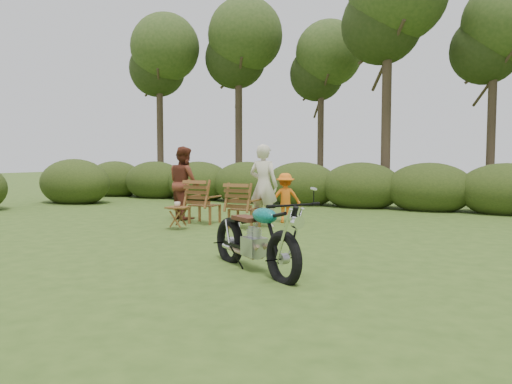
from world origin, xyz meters
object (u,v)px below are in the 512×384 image
at_px(adult_b, 185,219).
at_px(child, 285,223).
at_px(lawn_chair_right, 244,228).
at_px(cup, 177,204).
at_px(adult_a, 264,227).
at_px(side_table, 178,218).
at_px(motorcycle, 254,270).
at_px(lawn_chair_left, 205,223).

height_order(adult_b, child, adult_b).
bearing_deg(child, lawn_chair_right, 37.20).
distance_m(cup, adult_a, 1.97).
bearing_deg(child, adult_a, 47.49).
xyz_separation_m(side_table, adult_b, (-0.92, 1.53, -0.24)).
distance_m(side_table, adult_a, 1.90).
distance_m(motorcycle, child, 5.02).
height_order(lawn_chair_right, cup, cup).
bearing_deg(adult_a, child, -100.73).
relative_size(motorcycle, cup, 15.48).
height_order(motorcycle, side_table, motorcycle).
relative_size(motorcycle, adult_a, 1.12).
bearing_deg(cup, side_table, -37.05).
height_order(lawn_chair_left, child, child).
height_order(lawn_chair_left, adult_b, adult_b).
height_order(side_table, cup, cup).
distance_m(side_table, child, 2.61).
height_order(lawn_chair_right, lawn_chair_left, lawn_chair_left).
bearing_deg(lawn_chair_right, child, -114.91).
distance_m(lawn_chair_left, adult_b, 0.96).
bearing_deg(lawn_chair_left, cup, 87.98).
xyz_separation_m(lawn_chair_left, cup, (0.02, -1.09, 0.54)).
bearing_deg(adult_b, lawn_chair_left, -172.61).
bearing_deg(side_table, adult_b, 121.09).
bearing_deg(lawn_chair_right, motorcycle, 116.54).
relative_size(lawn_chair_right, side_table, 2.00).
bearing_deg(lawn_chair_left, child, -152.71).
relative_size(motorcycle, lawn_chair_left, 2.01).
xyz_separation_m(lawn_chair_left, child, (1.63, 0.95, 0.00)).
distance_m(lawn_chair_left, cup, 1.21).
bearing_deg(cup, motorcycle, -39.63).
height_order(motorcycle, lawn_chair_left, motorcycle).
relative_size(adult_a, child, 1.56).
relative_size(motorcycle, child, 1.75).
distance_m(side_table, cup, 0.30).
relative_size(side_table, adult_b, 0.27).
xyz_separation_m(motorcycle, lawn_chair_right, (-2.10, 3.57, 0.00)).
bearing_deg(motorcycle, cup, 172.84).
relative_size(side_table, adult_a, 0.27).
height_order(motorcycle, cup, cup).
bearing_deg(adult_a, adult_b, -7.05).
relative_size(lawn_chair_right, lawn_chair_left, 0.97).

